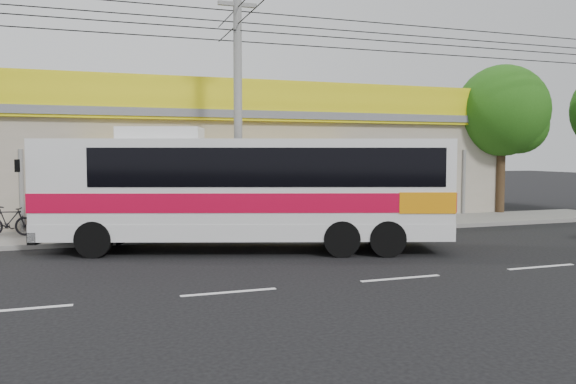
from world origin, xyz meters
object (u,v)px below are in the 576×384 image
at_px(motorbike_red, 54,223).
at_px(tree_near, 506,114).
at_px(utility_pole, 237,24).
at_px(coach_bus, 251,185).
at_px(motorbike_dark, 9,221).

relative_size(motorbike_red, tree_near, 0.24).
bearing_deg(utility_pole, coach_bus, -94.75).
bearing_deg(motorbike_dark, motorbike_red, -92.68).
bearing_deg(tree_near, motorbike_dark, -177.46).
bearing_deg(tree_near, motorbike_red, -176.06).
height_order(motorbike_red, tree_near, tree_near).
distance_m(coach_bus, utility_pole, 5.69).
height_order(utility_pole, tree_near, utility_pole).
relative_size(motorbike_dark, tree_near, 0.24).
bearing_deg(motorbike_red, tree_near, -100.03).
bearing_deg(tree_near, coach_bus, -158.50).
height_order(motorbike_red, utility_pole, utility_pole).
relative_size(coach_bus, motorbike_dark, 7.33).
height_order(motorbike_red, motorbike_dark, motorbike_dark).
distance_m(motorbike_red, motorbike_dark, 1.45).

